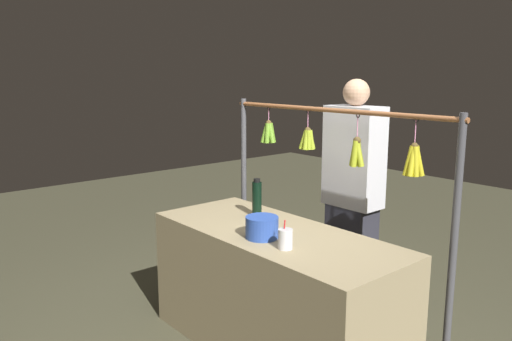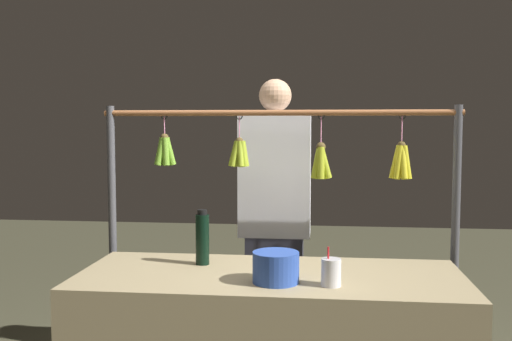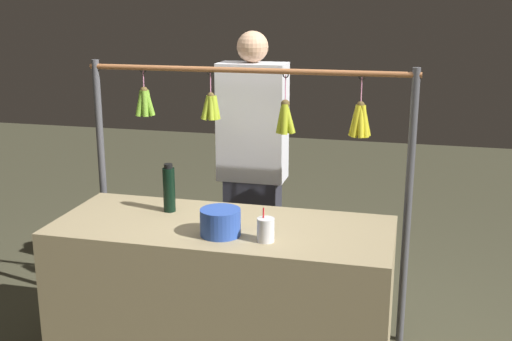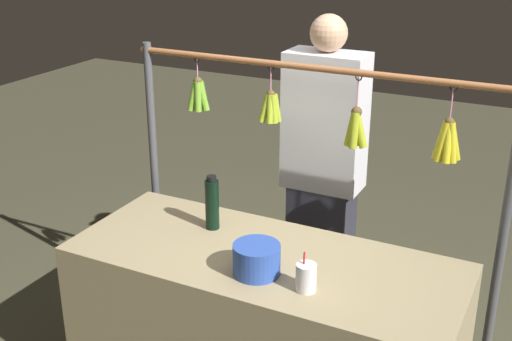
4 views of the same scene
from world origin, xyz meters
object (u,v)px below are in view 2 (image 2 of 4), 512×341
object	(u,v)px
water_bottle	(202,238)
blue_bucket	(276,267)
drink_cup	(331,272)
vendor_person	(275,229)

from	to	relation	value
water_bottle	blue_bucket	xyz separation A→B (m)	(-0.38, 0.29, -0.06)
blue_bucket	drink_cup	size ratio (longest dim) A/B	1.21
water_bottle	blue_bucket	distance (m)	0.48
water_bottle	drink_cup	size ratio (longest dim) A/B	1.62
drink_cup	vendor_person	xyz separation A→B (m)	(0.32, -0.99, -0.00)
vendor_person	blue_bucket	bearing A→B (deg)	94.77
vendor_person	drink_cup	bearing A→B (deg)	107.76
water_bottle	drink_cup	xyz separation A→B (m)	(-0.62, 0.32, -0.07)
water_bottle	vendor_person	distance (m)	0.75
drink_cup	vendor_person	distance (m)	1.04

